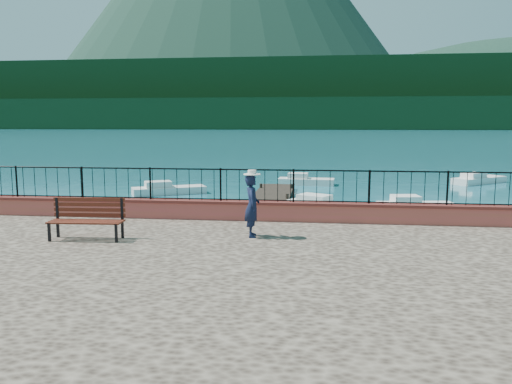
% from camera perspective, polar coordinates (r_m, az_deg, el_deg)
% --- Properties ---
extents(ground, '(2000.00, 2000.00, 0.00)m').
position_cam_1_polar(ground, '(11.75, 4.80, -12.66)').
color(ground, '#19596B').
rests_on(ground, ground).
extents(parapet, '(28.00, 0.46, 0.58)m').
position_cam_1_polar(parapet, '(14.93, 5.43, -2.26)').
color(parapet, '#B94248').
rests_on(parapet, promenade).
extents(railing, '(27.00, 0.05, 0.95)m').
position_cam_1_polar(railing, '(14.81, 5.47, 0.65)').
color(railing, black).
rests_on(railing, parapet).
extents(dock, '(2.00, 16.00, 0.30)m').
position_cam_1_polar(dock, '(23.45, 1.08, -1.81)').
color(dock, '#2D231C').
rests_on(dock, ground).
extents(far_forest, '(900.00, 60.00, 18.00)m').
position_cam_1_polar(far_forest, '(311.03, 7.04, 8.81)').
color(far_forest, black).
rests_on(far_forest, ground).
extents(foothills, '(900.00, 120.00, 44.00)m').
position_cam_1_polar(foothills, '(371.42, 7.09, 10.67)').
color(foothills, black).
rests_on(foothills, ground).
extents(park_bench, '(1.89, 0.71, 1.03)m').
position_cam_1_polar(park_bench, '(13.29, -18.76, -3.85)').
color(park_bench, black).
rests_on(park_bench, promenade).
extents(person, '(0.49, 0.65, 1.61)m').
position_cam_1_polar(person, '(12.80, -0.46, -1.60)').
color(person, '#101832').
rests_on(person, promenade).
extents(hat, '(0.44, 0.44, 0.12)m').
position_cam_1_polar(hat, '(12.68, -0.46, 2.26)').
color(hat, white).
rests_on(hat, person).
extents(boat_0, '(3.87, 1.58, 0.80)m').
position_cam_1_polar(boat_0, '(18.85, -3.11, -3.46)').
color(boat_0, silver).
rests_on(boat_0, ground).
extents(boat_1, '(4.20, 3.14, 0.80)m').
position_cam_1_polar(boat_1, '(23.26, 8.00, -1.34)').
color(boat_1, white).
rests_on(boat_1, ground).
extents(boat_2, '(3.62, 1.77, 0.80)m').
position_cam_1_polar(boat_2, '(24.28, 17.89, -1.26)').
color(boat_2, silver).
rests_on(boat_2, ground).
extents(boat_3, '(4.30, 3.05, 0.80)m').
position_cam_1_polar(boat_3, '(29.34, -9.91, 0.54)').
color(boat_3, silver).
rests_on(boat_3, ground).
extents(boat_4, '(3.77, 1.58, 0.80)m').
position_cam_1_polar(boat_4, '(33.40, 5.75, 1.51)').
color(boat_4, silver).
rests_on(boat_4, ground).
extents(boat_5, '(4.21, 3.76, 0.80)m').
position_cam_1_polar(boat_5, '(37.28, 24.16, 1.52)').
color(boat_5, silver).
rests_on(boat_5, ground).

